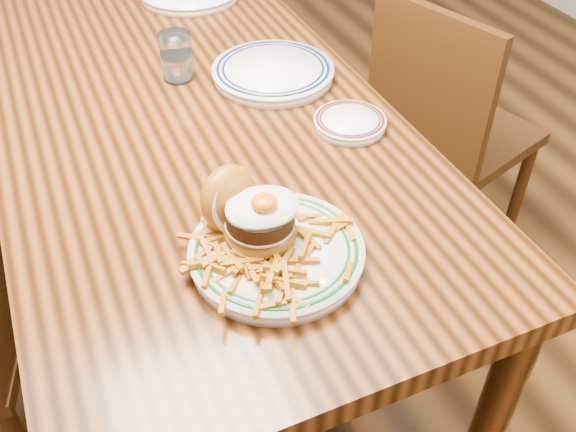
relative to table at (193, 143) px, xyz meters
name	(u,v)px	position (x,y,z in m)	size (l,w,h in m)	color
floor	(215,324)	(0.00, 0.00, -0.66)	(6.00, 6.00, 0.00)	black
table	(193,143)	(0.00, 0.00, 0.00)	(0.85, 1.60, 0.75)	black
chair_right	(444,129)	(0.77, 0.06, -0.20)	(0.50, 0.50, 0.86)	#391C0B
main_plate	(269,239)	(-0.01, -0.49, 0.13)	(0.29, 0.31, 0.14)	white
side_plate	(350,122)	(0.30, -0.20, 0.10)	(0.16, 0.16, 0.02)	white
rear_plate	(273,72)	(0.23, 0.06, 0.11)	(0.29, 0.29, 0.03)	white
water_glass	(177,59)	(0.02, 0.15, 0.14)	(0.08, 0.08, 0.11)	white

